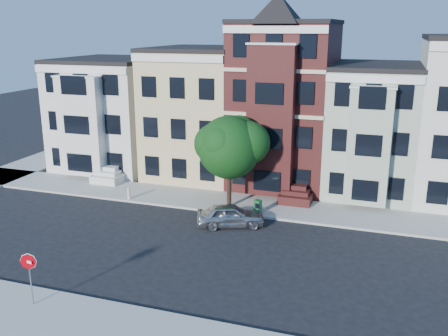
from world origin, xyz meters
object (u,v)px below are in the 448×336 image
(street_tree, at_px, (229,152))
(fire_hydrant, at_px, (129,195))
(parked_car, at_px, (231,215))
(newspaper_box, at_px, (258,207))
(stop_sign, at_px, (30,276))

(street_tree, relative_size, fire_hydrant, 11.80)
(parked_car, xyz_separation_m, fire_hydrant, (-8.16, 2.09, -0.23))
(fire_hydrant, bearing_deg, parked_car, -14.40)
(street_tree, bearing_deg, fire_hydrant, -173.68)
(street_tree, distance_m, newspaper_box, 4.05)
(parked_car, height_order, fire_hydrant, parked_car)
(parked_car, height_order, newspaper_box, parked_car)
(street_tree, height_order, newspaper_box, street_tree)
(street_tree, xyz_separation_m, stop_sign, (-4.34, -14.39, -2.44))
(parked_car, height_order, stop_sign, stop_sign)
(street_tree, xyz_separation_m, newspaper_box, (2.17, -0.69, -3.35))
(newspaper_box, bearing_deg, stop_sign, -91.73)
(newspaper_box, xyz_separation_m, stop_sign, (-6.51, -13.71, 0.90))
(stop_sign, bearing_deg, fire_hydrant, 110.24)
(fire_hydrant, xyz_separation_m, stop_sign, (2.80, -13.60, 1.04))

